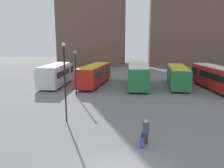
{
  "coord_description": "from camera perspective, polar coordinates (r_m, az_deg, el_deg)",
  "views": [
    {
      "loc": [
        0.84,
        -9.39,
        6.14
      ],
      "look_at": [
        -1.84,
        12.27,
        1.99
      ],
      "focal_mm": 35.0,
      "sensor_mm": 36.0,
      "label": 1
    }
  ],
  "objects": [
    {
      "name": "bus_1",
      "position": [
        32.17,
        -4.45,
        2.6
      ],
      "size": [
        3.26,
        10.76,
        2.92
      ],
      "rotation": [
        0.0,
        0.0,
        1.5
      ],
      "color": "red",
      "rests_on": "ground_plane"
    },
    {
      "name": "bus_2",
      "position": [
        31.01,
        6.6,
        2.42
      ],
      "size": [
        3.1,
        10.19,
        3.09
      ],
      "rotation": [
        0.0,
        0.0,
        1.62
      ],
      "color": "#237A38",
      "rests_on": "ground_plane"
    },
    {
      "name": "lamp_post_0",
      "position": [
        25.09,
        -9.49,
        3.67
      ],
      "size": [
        0.28,
        0.28,
        5.23
      ],
      "color": "black",
      "rests_on": "ground_plane"
    },
    {
      "name": "bus_4",
      "position": [
        31.7,
        25.63,
        1.6
      ],
      "size": [
        4.03,
        11.3,
        3.07
      ],
      "rotation": [
        0.0,
        0.0,
        1.71
      ],
      "color": "red",
      "rests_on": "ground_plane"
    },
    {
      "name": "bus_3",
      "position": [
        32.26,
        16.73,
        2.12
      ],
      "size": [
        3.08,
        9.82,
        2.85
      ],
      "rotation": [
        0.0,
        0.0,
        1.5
      ],
      "color": "#237A38",
      "rests_on": "ground_plane"
    },
    {
      "name": "suitcase",
      "position": [
        13.52,
        7.83,
        -14.74
      ],
      "size": [
        0.25,
        0.33,
        0.97
      ],
      "rotation": [
        0.0,
        0.0,
        1.62
      ],
      "color": "#334CB2",
      "rests_on": "ground_plane"
    },
    {
      "name": "traveler",
      "position": [
        13.71,
        8.85,
        -11.68
      ],
      "size": [
        0.42,
        0.42,
        1.58
      ],
      "rotation": [
        0.0,
        0.0,
        1.62
      ],
      "color": "#4C3828",
      "rests_on": "ground_plane"
    },
    {
      "name": "bus_0",
      "position": [
        32.72,
        -14.24,
        2.52
      ],
      "size": [
        3.05,
        9.33,
        3.03
      ],
      "rotation": [
        0.0,
        0.0,
        1.62
      ],
      "color": "silver",
      "rests_on": "ground_plane"
    },
    {
      "name": "lamp_post_2",
      "position": [
        17.04,
        -12.23,
        1.88
      ],
      "size": [
        0.28,
        0.28,
        6.15
      ],
      "color": "black",
      "rests_on": "ground_plane"
    },
    {
      "name": "building_block_left",
      "position": [
        64.09,
        -5.04,
        18.85
      ],
      "size": [
        17.41,
        12.27,
        30.39
      ],
      "color": "brown",
      "rests_on": "ground_plane"
    }
  ]
}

